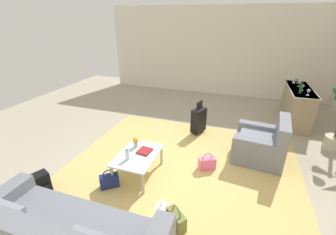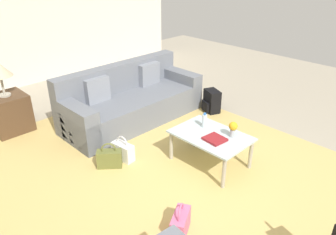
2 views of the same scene
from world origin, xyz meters
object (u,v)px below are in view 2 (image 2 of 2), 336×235
handbag_navy (199,134)px  couch (130,102)px  handbag_white (123,151)px  water_bottle (204,121)px  coffee_table_book (215,139)px  handbag_pink (180,223)px  coffee_table (211,138)px  side_table (9,113)px  handbag_olive (109,158)px  flower_vase (233,128)px  backpack_black (211,102)px

handbag_navy → couch: bearing=10.0°
handbag_white → water_bottle: bearing=-128.6°
coffee_table_book → handbag_pink: bearing=118.1°
coffee_table → coffee_table_book: size_ratio=3.94×
coffee_table_book → side_table: bearing=31.5°
handbag_olive → side_table: bearing=14.7°
coffee_table_book → handbag_olive: bearing=48.2°
water_bottle → flower_vase: 0.42m
coffee_table_book → flower_vase: bearing=-107.9°
coffee_table_book → side_table: side_table is taller
handbag_navy → coffee_table_book: bearing=145.3°
couch → water_bottle: couch is taller
handbag_white → handbag_olive: 0.23m
coffee_table → backpack_black: bearing=-52.1°
couch → backpack_black: couch is taller
flower_vase → backpack_black: size_ratio=0.51×
side_table → handbag_navy: size_ratio=1.65×
coffee_table → backpack_black: size_ratio=2.43×
backpack_black → coffee_table: bearing=127.9°
coffee_table → flower_vase: 0.32m
coffee_table → side_table: bearing=28.2°
flower_vase → handbag_olive: flower_vase is taller
coffee_table_book → handbag_olive: 1.39m
couch → coffee_table: 1.80m
handbag_white → handbag_pink: size_ratio=1.00×
couch → handbag_navy: couch is taller
flower_vase → handbag_navy: bearing=-14.7°
handbag_pink → coffee_table_book: bearing=-67.5°
handbag_olive → couch: bearing=-49.7°
handbag_olive → handbag_pink: same height
backpack_black → handbag_pink: bearing=122.6°
couch → handbag_pink: 2.70m
flower_vase → handbag_olive: bearing=46.3°
coffee_table → side_table: size_ratio=1.65×
handbag_olive → backpack_black: size_ratio=0.89×
couch → handbag_pink: couch is taller
flower_vase → handbag_pink: size_ratio=0.57×
handbag_white → handbag_navy: bearing=-110.7°
coffee_table_book → flower_vase: 0.27m
couch → handbag_white: 1.27m
coffee_table_book → handbag_white: size_ratio=0.69×
couch → coffee_table_book: 1.93m
couch → water_bottle: (-1.60, 0.00, 0.23)m
coffee_table_book → handbag_pink: 1.23m
water_bottle → side_table: 3.06m
handbag_white → couch: bearing=-43.4°
couch → coffee_table: bearing=176.8°
coffee_table_book → side_table: 3.25m
handbag_navy → handbag_pink: size_ratio=1.00×
water_bottle → side_table: (2.60, 1.60, -0.24)m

